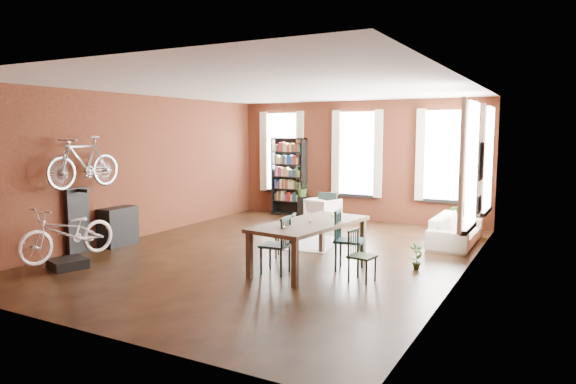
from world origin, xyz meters
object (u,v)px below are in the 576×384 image
Objects in this scene: white_armchair at (323,210)px; bicycle_floor at (67,208)px; cream_sofa at (456,225)px; dining_chair_d at (349,240)px; dining_table at (310,245)px; bike_trainer at (68,263)px; bookshelf at (289,177)px; dining_chair_b at (285,236)px; console_table at (118,226)px; dining_chair_c at (362,256)px; plant_stand at (304,207)px; dining_chair_a at (275,245)px.

bicycle_floor is at bearing 87.28° from white_armchair.
dining_chair_d is at bearing 157.66° from cream_sofa.
dining_table reaches higher than bike_trainer.
bookshelf is 5.28m from cream_sofa.
dining_chair_b is at bearing 136.05° from cream_sofa.
console_table is at bearing 85.49° from dining_chair_d.
white_armchair is at bearing 173.05° from dining_chair_b.
dining_table is at bearing 149.54° from cream_sofa.
dining_chair_c reaches higher than plant_stand.
white_armchair is 1.31× the size of bike_trainer.
dining_chair_b is 1.00× the size of dining_chair_c.
white_armchair is (1.47, -0.86, -0.73)m from bookshelf.
dining_table is at bearing 35.05° from bicycle_floor.
dining_chair_d is at bearing 33.46° from bicycle_floor.
bookshelf is (-3.07, 4.90, 0.69)m from dining_table.
dining_chair_b is (-0.40, 1.08, -0.07)m from dining_chair_a.
dining_table is 2.87× the size of dining_chair_c.
dining_chair_a is 1.29m from dining_chair_d.
plant_stand is at bearing -177.79° from dining_chair_b.
cream_sofa is at bearing -32.55° from dining_chair_d.
cream_sofa is at bearing -177.25° from white_armchair.
dining_chair_c reaches higher than dining_table.
dining_chair_a is 4.42m from cream_sofa.
cream_sofa reaches higher than dining_table.
dining_table is 2.31× the size of dining_chair_d.
white_armchair is (-1.24, 4.65, -0.12)m from dining_chair_a.
plant_stand is at bearing 70.62° from console_table.
plant_stand is (-3.65, 5.18, -0.13)m from dining_chair_c.
bike_trainer is (-2.12, -6.10, -0.29)m from white_armchair.
white_armchair is 6.47m from bike_trainer.
dining_chair_c is 3.66m from cream_sofa.
cream_sofa reaches higher than plant_stand.
white_armchair is at bearing 20.13° from dining_chair_d.
cream_sofa is at bearing -5.18° from dining_chair_c.
dining_chair_c is 5.12m from bike_trainer.
dining_chair_d is 1.39× the size of white_armchair.
dining_chair_b reaches higher than cream_sofa.
dining_chair_c reaches higher than bike_trainer.
console_table is (-6.23, -3.50, -0.01)m from cream_sofa.
plant_stand is at bearing 80.31° from bike_trainer.
white_armchair reaches higher than bike_trainer.
console_table is (-5.44, 0.07, -0.01)m from dining_chair_c.
dining_table is at bearing -62.11° from plant_stand.
white_armchair is (-2.70, 4.41, -0.04)m from dining_chair_c.
white_armchair is at bearing 70.80° from bike_trainer.
bike_trainer is at bearing -143.55° from dining_table.
dining_chair_a is at bearing -63.81° from bookshelf.
dining_chair_b is at bearing 155.66° from dining_table.
dining_chair_c is 0.46× the size of bicycle_floor.
plant_stand is at bearing -163.79° from dining_chair_a.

